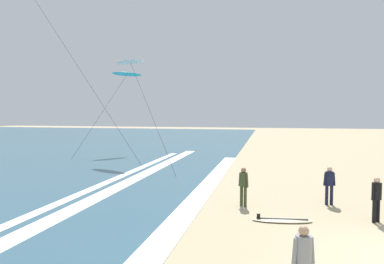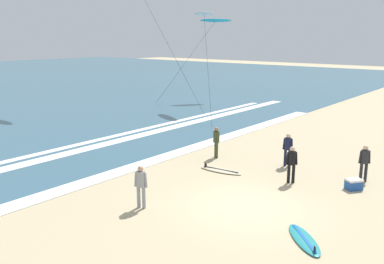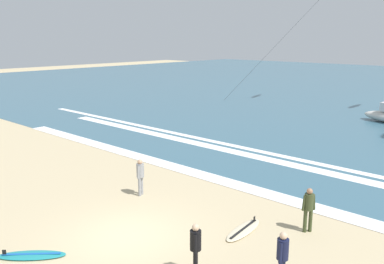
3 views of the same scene
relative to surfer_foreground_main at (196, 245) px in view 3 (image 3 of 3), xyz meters
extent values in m
plane|color=tan|center=(-3.36, 0.23, -0.96)|extent=(160.00, 160.00, 0.00)
cube|color=white|center=(-3.00, 6.77, -0.94)|extent=(37.92, 0.98, 0.01)
cube|color=white|center=(-1.43, 11.22, -0.94)|extent=(43.12, 0.89, 0.01)
cube|color=white|center=(-5.21, 12.33, -0.94)|extent=(46.16, 0.55, 0.01)
cylinder|color=black|center=(-0.06, 0.08, -0.55)|extent=(0.13, 0.13, 0.82)
cylinder|color=black|center=(0.00, 0.00, 0.15)|extent=(0.32, 0.32, 0.58)
cylinder|color=black|center=(0.12, -0.14, 0.13)|extent=(0.15, 0.16, 0.56)
cylinder|color=black|center=(-0.12, 0.14, 0.13)|extent=(0.15, 0.16, 0.56)
sphere|color=#DBB28E|center=(0.00, 0.00, 0.54)|extent=(0.21, 0.21, 0.21)
cylinder|color=#141938|center=(2.05, 1.20, 0.15)|extent=(0.32, 0.32, 0.58)
cylinder|color=#141938|center=(2.09, 1.01, 0.13)|extent=(0.12, 0.15, 0.56)
cylinder|color=#141938|center=(2.01, 1.38, 0.13)|extent=(0.12, 0.15, 0.56)
sphere|color=#DBB28E|center=(2.05, 1.20, 0.54)|extent=(0.21, 0.21, 0.21)
cylinder|color=gray|center=(-5.89, 3.11, -0.55)|extent=(0.13, 0.13, 0.82)
cylinder|color=gray|center=(-5.81, 2.92, -0.55)|extent=(0.13, 0.13, 0.82)
cylinder|color=gray|center=(-5.85, 3.02, 0.15)|extent=(0.32, 0.32, 0.58)
cylinder|color=gray|center=(-5.93, 3.19, 0.13)|extent=(0.14, 0.16, 0.56)
cylinder|color=gray|center=(-5.77, 2.85, 0.13)|extent=(0.14, 0.16, 0.56)
sphere|color=tan|center=(-5.85, 3.02, 0.54)|extent=(0.21, 0.21, 0.21)
cylinder|color=#384223|center=(1.00, 4.59, -0.55)|extent=(0.13, 0.13, 0.82)
cylinder|color=#384223|center=(1.12, 4.75, -0.55)|extent=(0.13, 0.13, 0.82)
cylinder|color=#384223|center=(1.06, 4.67, 0.15)|extent=(0.32, 0.32, 0.58)
cylinder|color=#384223|center=(0.95, 4.52, 0.13)|extent=(0.15, 0.16, 0.56)
cylinder|color=#384223|center=(1.17, 4.82, 0.13)|extent=(0.15, 0.16, 0.56)
sphere|color=#9E7051|center=(1.06, 4.67, 0.54)|extent=(0.21, 0.21, 0.21)
ellipsoid|color=beige|center=(-0.61, 3.20, -0.91)|extent=(0.84, 2.15, 0.09)
cube|color=black|center=(-0.61, 3.20, -0.86)|extent=(0.30, 1.78, 0.01)
cube|color=black|center=(-0.70, 4.01, -0.79)|extent=(0.03, 0.12, 0.16)
ellipsoid|color=teal|center=(-4.46, -2.63, -0.91)|extent=(1.91, 1.91, 0.09)
cube|color=#1959B2|center=(-4.46, -2.63, -0.86)|extent=(1.33, 1.34, 0.01)
cube|color=black|center=(-5.04, -3.21, -0.79)|extent=(0.10, 0.10, 0.16)
cylinder|color=#333333|center=(-15.58, 30.17, 5.10)|extent=(9.23, 5.95, 12.13)
camera|label=1|loc=(-12.71, 3.74, 2.86)|focal=31.52mm
camera|label=2|loc=(-15.55, -7.25, 5.11)|focal=38.67mm
camera|label=3|loc=(6.99, -7.84, 5.66)|focal=38.56mm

